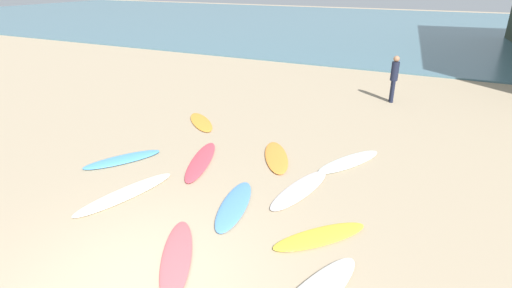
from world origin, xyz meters
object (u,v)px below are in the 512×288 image
(surfboard_1, at_px, (234,205))
(surfboard_6, at_px, (300,189))
(surfboard_8, at_px, (201,122))
(surfboard_10, at_px, (177,257))
(surfboard_0, at_px, (276,157))
(surfboard_4, at_px, (349,162))
(surfboard_2, at_px, (201,161))
(surfboard_9, at_px, (123,159))
(beachgoer_near, at_px, (394,76))
(surfboard_3, at_px, (126,193))
(surfboard_5, at_px, (320,236))

(surfboard_1, distance_m, surfboard_6, 1.61)
(surfboard_8, relative_size, surfboard_10, 0.92)
(surfboard_0, relative_size, surfboard_4, 0.93)
(surfboard_1, bearing_deg, surfboard_2, 126.73)
(surfboard_9, bearing_deg, surfboard_6, -143.00)
(surfboard_6, bearing_deg, surfboard_10, 81.77)
(surfboard_0, height_order, beachgoer_near, beachgoer_near)
(surfboard_3, bearing_deg, beachgoer_near, 80.49)
(surfboard_10, relative_size, beachgoer_near, 1.21)
(surfboard_9, bearing_deg, surfboard_3, 165.33)
(surfboard_10, bearing_deg, surfboard_8, -90.78)
(surfboard_4, relative_size, surfboard_5, 1.14)
(surfboard_4, bearing_deg, surfboard_0, -135.58)
(surfboard_8, bearing_deg, surfboard_1, 84.20)
(surfboard_5, xyz_separation_m, surfboard_6, (-0.95, 1.49, -0.00))
(surfboard_0, xyz_separation_m, surfboard_1, (0.17, -2.61, 0.00))
(surfboard_8, xyz_separation_m, beachgoer_near, (5.24, 5.26, 0.96))
(surfboard_0, xyz_separation_m, surfboard_6, (1.18, -1.36, -0.00))
(surfboard_1, bearing_deg, surfboard_3, -179.17)
(surfboard_6, xyz_separation_m, surfboard_10, (-1.08, -3.15, -0.00))
(surfboard_8, height_order, surfboard_9, surfboard_9)
(beachgoer_near, bearing_deg, surfboard_2, 140.21)
(surfboard_1, bearing_deg, surfboard_9, 155.86)
(surfboard_8, height_order, beachgoer_near, beachgoer_near)
(surfboard_1, bearing_deg, surfboard_10, -106.10)
(surfboard_3, distance_m, surfboard_10, 2.65)
(surfboard_0, relative_size, surfboard_3, 0.83)
(surfboard_0, distance_m, surfboard_1, 2.62)
(surfboard_3, distance_m, beachgoer_near, 10.80)
(surfboard_8, relative_size, surfboard_9, 0.98)
(surfboard_6, bearing_deg, surfboard_9, 17.64)
(surfboard_9, bearing_deg, surfboard_1, -160.25)
(surfboard_1, height_order, surfboard_2, surfboard_1)
(surfboard_8, bearing_deg, surfboard_6, 101.58)
(surfboard_6, xyz_separation_m, surfboard_9, (-4.74, -0.58, 0.00))
(surfboard_2, relative_size, surfboard_5, 1.27)
(surfboard_5, bearing_deg, surfboard_1, 33.79)
(surfboard_5, xyz_separation_m, surfboard_9, (-5.69, 0.92, 0.00))
(surfboard_10, distance_m, beachgoer_near, 11.37)
(surfboard_5, relative_size, surfboard_8, 0.98)
(surfboard_1, bearing_deg, surfboard_0, 79.94)
(surfboard_0, bearing_deg, surfboard_6, -77.94)
(beachgoer_near, bearing_deg, surfboard_10, 155.65)
(surfboard_1, height_order, surfboard_5, surfboard_1)
(surfboard_0, height_order, surfboard_5, same)
(surfboard_1, distance_m, surfboard_10, 1.89)
(surfboard_0, xyz_separation_m, surfboard_9, (-3.56, -1.93, 0.00))
(surfboard_3, xyz_separation_m, surfboard_10, (2.34, -1.26, 0.00))
(surfboard_4, relative_size, surfboard_9, 1.09)
(surfboard_3, height_order, surfboard_9, surfboard_9)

